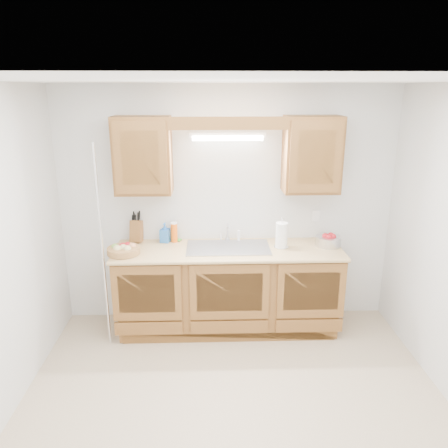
{
  "coord_description": "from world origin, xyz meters",
  "views": [
    {
      "loc": [
        -0.18,
        -2.95,
        2.45
      ],
      "look_at": [
        -0.05,
        0.85,
        1.27
      ],
      "focal_mm": 35.0,
      "sensor_mm": 36.0,
      "label": 1
    }
  ],
  "objects_px": {
    "paper_towel": "(282,235)",
    "apple_bowl": "(328,240)",
    "fruit_basket": "(124,250)",
    "knife_block": "(137,231)"
  },
  "relations": [
    {
      "from": "fruit_basket",
      "to": "paper_towel",
      "type": "height_order",
      "value": "paper_towel"
    },
    {
      "from": "fruit_basket",
      "to": "knife_block",
      "type": "relative_size",
      "value": 1.02
    },
    {
      "from": "paper_towel",
      "to": "apple_bowl",
      "type": "height_order",
      "value": "paper_towel"
    },
    {
      "from": "knife_block",
      "to": "paper_towel",
      "type": "height_order",
      "value": "knife_block"
    },
    {
      "from": "knife_block",
      "to": "apple_bowl",
      "type": "distance_m",
      "value": 2.0
    },
    {
      "from": "fruit_basket",
      "to": "knife_block",
      "type": "height_order",
      "value": "knife_block"
    },
    {
      "from": "paper_towel",
      "to": "apple_bowl",
      "type": "distance_m",
      "value": 0.5
    },
    {
      "from": "apple_bowl",
      "to": "paper_towel",
      "type": "bearing_deg",
      "value": -175.62
    },
    {
      "from": "apple_bowl",
      "to": "fruit_basket",
      "type": "bearing_deg",
      "value": -175.35
    },
    {
      "from": "paper_towel",
      "to": "apple_bowl",
      "type": "xyz_separation_m",
      "value": [
        0.49,
        0.04,
        -0.07
      ]
    }
  ]
}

